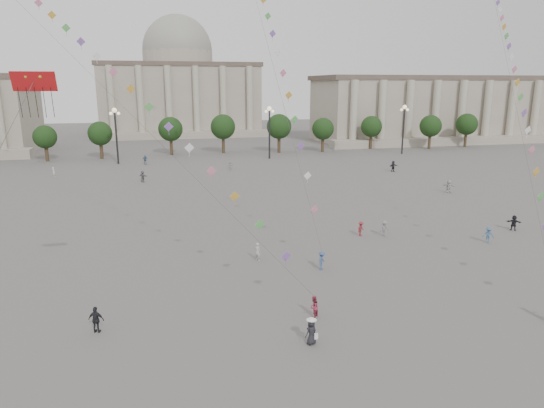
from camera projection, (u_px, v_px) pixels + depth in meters
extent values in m
plane|color=#5D5B58|center=(285.00, 326.00, 30.83)|extent=(360.00, 360.00, 0.00)
cube|color=gray|center=(459.00, 110.00, 135.30)|extent=(80.00, 22.00, 16.00)
cube|color=brown|center=(461.00, 78.00, 133.24)|extent=(81.60, 22.44, 1.20)
cube|color=gray|center=(486.00, 140.00, 124.69)|extent=(84.00, 4.00, 2.00)
cube|color=gray|center=(180.00, 101.00, 151.30)|extent=(46.00, 30.00, 20.00)
cube|color=brown|center=(178.00, 65.00, 148.76)|extent=(46.92, 30.60, 1.20)
cube|color=gray|center=(184.00, 135.00, 137.40)|extent=(48.30, 4.00, 2.00)
cylinder|color=gray|center=(178.00, 59.00, 148.30)|extent=(21.00, 21.00, 5.00)
sphere|color=gray|center=(178.00, 50.00, 147.70)|extent=(21.00, 21.00, 21.00)
cylinder|color=#392C1C|center=(43.00, 152.00, 97.49)|extent=(0.70, 0.70, 3.52)
sphere|color=black|center=(41.00, 133.00, 96.61)|extent=(5.12, 5.12, 5.12)
cylinder|color=#392C1C|center=(106.00, 150.00, 100.15)|extent=(0.70, 0.70, 3.52)
sphere|color=black|center=(104.00, 132.00, 99.26)|extent=(5.12, 5.12, 5.12)
cylinder|color=#392C1C|center=(165.00, 148.00, 102.80)|extent=(0.70, 0.70, 3.52)
sphere|color=black|center=(164.00, 131.00, 101.92)|extent=(5.12, 5.12, 5.12)
cylinder|color=#392C1C|center=(221.00, 147.00, 105.46)|extent=(0.70, 0.70, 3.52)
sphere|color=black|center=(221.00, 130.00, 104.58)|extent=(5.12, 5.12, 5.12)
cylinder|color=#392C1C|center=(275.00, 145.00, 108.11)|extent=(0.70, 0.70, 3.52)
sphere|color=black|center=(275.00, 128.00, 107.23)|extent=(5.12, 5.12, 5.12)
cylinder|color=#392C1C|center=(326.00, 144.00, 110.77)|extent=(0.70, 0.70, 3.52)
sphere|color=black|center=(326.00, 127.00, 109.89)|extent=(5.12, 5.12, 5.12)
cylinder|color=#392C1C|center=(374.00, 142.00, 113.43)|extent=(0.70, 0.70, 3.52)
sphere|color=black|center=(375.00, 126.00, 112.54)|extent=(5.12, 5.12, 5.12)
cylinder|color=#392C1C|center=(420.00, 141.00, 116.08)|extent=(0.70, 0.70, 3.52)
sphere|color=black|center=(422.00, 125.00, 115.20)|extent=(5.12, 5.12, 5.12)
cylinder|color=#392C1C|center=(465.00, 140.00, 118.74)|extent=(0.70, 0.70, 3.52)
sphere|color=black|center=(466.00, 125.00, 117.85)|extent=(5.12, 5.12, 5.12)
cylinder|color=#262628|center=(117.00, 138.00, 92.47)|extent=(0.36, 0.36, 10.00)
sphere|color=#FFE5B2|center=(114.00, 110.00, 91.22)|extent=(0.90, 0.90, 0.90)
sphere|color=#FFE5B2|center=(111.00, 114.00, 91.21)|extent=(0.60, 0.60, 0.60)
sphere|color=#FFE5B2|center=(118.00, 113.00, 91.52)|extent=(0.60, 0.60, 0.60)
cylinder|color=#262628|center=(269.00, 134.00, 99.11)|extent=(0.36, 0.36, 10.00)
sphere|color=#FFE5B2|center=(269.00, 108.00, 97.86)|extent=(0.90, 0.90, 0.90)
sphere|color=#FFE5B2|center=(266.00, 112.00, 97.85)|extent=(0.60, 0.60, 0.60)
sphere|color=#FFE5B2|center=(273.00, 111.00, 98.16)|extent=(0.60, 0.60, 0.60)
cylinder|color=#262628|center=(403.00, 131.00, 105.75)|extent=(0.36, 0.36, 10.00)
sphere|color=#FFE5B2|center=(405.00, 107.00, 104.50)|extent=(0.90, 0.90, 0.90)
sphere|color=#FFE5B2|center=(402.00, 110.00, 104.49)|extent=(0.60, 0.60, 0.60)
sphere|color=#FFE5B2|center=(407.00, 110.00, 104.80)|extent=(0.60, 0.60, 0.60)
imported|color=#355377|center=(145.00, 160.00, 92.69)|extent=(1.14, 0.73, 1.80)
imported|color=black|center=(514.00, 223.00, 50.76)|extent=(1.54, 1.25, 1.65)
imported|color=beige|center=(230.00, 166.00, 86.73)|extent=(1.40, 1.19, 1.52)
imported|color=slate|center=(384.00, 228.00, 48.85)|extent=(1.14, 0.80, 1.61)
imported|color=beige|center=(449.00, 186.00, 68.39)|extent=(1.73, 1.51, 1.89)
imported|color=maroon|center=(361.00, 229.00, 48.94)|extent=(1.11, 1.03, 1.50)
imported|color=black|center=(393.00, 166.00, 85.09)|extent=(1.85, 1.06, 1.90)
imported|color=silver|center=(54.00, 172.00, 80.27)|extent=(0.66, 0.73, 1.67)
imported|color=slate|center=(143.00, 176.00, 75.86)|extent=(1.58, 1.63, 1.86)
imported|color=#AEADA9|center=(258.00, 252.00, 42.02)|extent=(0.67, 0.71, 1.62)
imported|color=#3A5F83|center=(488.00, 235.00, 46.72)|extent=(1.19, 1.04, 1.59)
imported|color=black|center=(96.00, 320.00, 29.79)|extent=(1.08, 0.73, 1.70)
imported|color=#992943|center=(314.00, 307.00, 31.75)|extent=(0.91, 0.91, 1.48)
imported|color=#395181|center=(322.00, 260.00, 39.99)|extent=(1.08, 1.17, 1.58)
imported|color=black|center=(311.00, 332.00, 28.45)|extent=(0.90, 0.77, 1.56)
cone|color=white|center=(312.00, 319.00, 28.25)|extent=(0.52, 0.52, 0.14)
cylinder|color=white|center=(312.00, 320.00, 28.27)|extent=(0.60, 0.60, 0.02)
cube|color=white|center=(316.00, 336.00, 28.42)|extent=(0.22, 0.10, 0.35)
cube|color=#B31315|center=(34.00, 81.00, 25.48)|extent=(2.21, 0.56, 1.02)
cube|color=#1A913D|center=(26.00, 76.00, 25.30)|extent=(0.35, 0.20, 0.34)
cube|color=#1E45A6|center=(40.00, 76.00, 25.46)|extent=(0.35, 0.20, 0.34)
sphere|color=gold|center=(26.00, 76.00, 25.26)|extent=(0.20, 0.20, 0.20)
sphere|color=gold|center=(40.00, 76.00, 25.42)|extent=(0.20, 0.20, 0.20)
cylinder|color=#3F3F3F|center=(47.00, 31.00, 46.39)|extent=(0.02, 0.02, 72.67)
cube|color=#8457AE|center=(286.00, 256.00, 32.46)|extent=(0.76, 0.25, 0.76)
cube|color=#53B152|center=(260.00, 224.00, 33.45)|extent=(0.76, 0.25, 0.76)
cube|color=gold|center=(235.00, 196.00, 34.48)|extent=(0.76, 0.25, 0.76)
cube|color=#D67192|center=(211.00, 171.00, 35.53)|extent=(0.76, 0.25, 0.76)
cube|color=white|center=(189.00, 148.00, 36.59)|extent=(0.76, 0.25, 0.76)
cube|color=#8457AE|center=(169.00, 127.00, 37.66)|extent=(0.76, 0.25, 0.76)
cube|color=#53B152|center=(149.00, 107.00, 38.74)|extent=(0.76, 0.25, 0.76)
cube|color=gold|center=(131.00, 89.00, 39.83)|extent=(0.76, 0.25, 0.76)
cube|color=#D67192|center=(113.00, 72.00, 40.93)|extent=(0.76, 0.25, 0.76)
cube|color=white|center=(97.00, 56.00, 42.03)|extent=(0.76, 0.25, 0.76)
cube|color=#8457AE|center=(81.00, 42.00, 43.13)|extent=(0.76, 0.25, 0.76)
cube|color=#53B152|center=(66.00, 28.00, 44.24)|extent=(0.76, 0.25, 0.76)
cube|color=gold|center=(52.00, 15.00, 45.35)|extent=(0.76, 0.25, 0.76)
cube|color=#D67192|center=(38.00, 3.00, 46.47)|extent=(0.76, 0.25, 0.76)
cube|color=#D67192|center=(315.00, 209.00, 40.90)|extent=(0.76, 0.25, 0.76)
cube|color=white|center=(308.00, 176.00, 42.13)|extent=(0.76, 0.25, 0.76)
cube|color=#8457AE|center=(301.00, 146.00, 43.41)|extent=(0.76, 0.25, 0.76)
cube|color=#53B152|center=(295.00, 119.00, 44.71)|extent=(0.76, 0.25, 0.76)
cube|color=gold|center=(289.00, 95.00, 46.03)|extent=(0.76, 0.25, 0.76)
cube|color=#D67192|center=(283.00, 73.00, 47.37)|extent=(0.76, 0.25, 0.76)
cube|color=white|center=(278.00, 52.00, 48.72)|extent=(0.76, 0.25, 0.76)
cube|color=#8457AE|center=(273.00, 34.00, 50.08)|extent=(0.76, 0.25, 0.76)
cube|color=#53B152|center=(268.00, 16.00, 51.46)|extent=(0.76, 0.25, 0.76)
cube|color=gold|center=(263.00, 0.00, 52.83)|extent=(0.76, 0.25, 0.76)
cylinder|color=#3F3F3F|center=(507.00, 63.00, 51.93)|extent=(0.02, 0.02, 61.61)
cube|color=#53B152|center=(541.00, 197.00, 35.82)|extent=(0.76, 0.25, 0.76)
cube|color=gold|center=(536.00, 172.00, 37.53)|extent=(0.76, 0.25, 0.76)
cube|color=#D67192|center=(532.00, 150.00, 39.25)|extent=(0.76, 0.25, 0.76)
cube|color=white|center=(528.00, 130.00, 40.98)|extent=(0.76, 0.25, 0.76)
cube|color=#8457AE|center=(524.00, 113.00, 42.73)|extent=(0.76, 0.25, 0.76)
cube|color=#53B152|center=(521.00, 97.00, 44.47)|extent=(0.76, 0.25, 0.76)
cube|color=gold|center=(517.00, 82.00, 46.23)|extent=(0.76, 0.25, 0.76)
cube|color=#D67192|center=(514.00, 69.00, 47.99)|extent=(0.76, 0.25, 0.76)
cube|color=white|center=(512.00, 57.00, 49.75)|extent=(0.76, 0.25, 0.76)
cube|color=#8457AE|center=(509.00, 46.00, 51.52)|extent=(0.76, 0.25, 0.76)
cube|color=#53B152|center=(507.00, 36.00, 53.29)|extent=(0.76, 0.25, 0.76)
cube|color=gold|center=(504.00, 26.00, 55.07)|extent=(0.76, 0.25, 0.76)
cube|color=#D67192|center=(502.00, 18.00, 56.85)|extent=(0.76, 0.25, 0.76)
cube|color=white|center=(500.00, 10.00, 58.63)|extent=(0.76, 0.25, 0.76)
cube|color=#8457AE|center=(498.00, 2.00, 60.41)|extent=(0.76, 0.25, 0.76)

